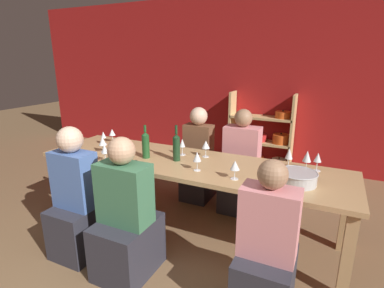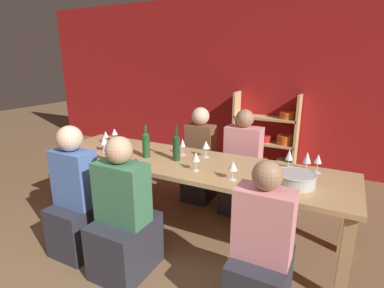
% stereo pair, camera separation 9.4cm
% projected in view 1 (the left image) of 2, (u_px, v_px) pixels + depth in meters
% --- Properties ---
extents(wall_back_red, '(8.80, 0.06, 2.70)m').
position_uv_depth(wall_back_red, '(250.00, 82.00, 4.86)').
color(wall_back_red, '#A31919').
rests_on(wall_back_red, ground_plane).
extents(shelf_unit, '(1.00, 0.30, 1.21)m').
position_uv_depth(shelf_unit, '(264.00, 140.00, 4.80)').
color(shelf_unit, tan).
rests_on(shelf_unit, ground_plane).
extents(dining_table, '(3.04, 0.83, 0.76)m').
position_uv_depth(dining_table, '(188.00, 169.00, 2.94)').
color(dining_table, tan).
rests_on(dining_table, ground_plane).
extents(mixing_bowl, '(0.32, 0.32, 0.10)m').
position_uv_depth(mixing_bowl, '(297.00, 177.00, 2.39)').
color(mixing_bowl, '#B7BABC').
rests_on(mixing_bowl, dining_table).
extents(wine_bottle_green, '(0.07, 0.07, 0.35)m').
position_uv_depth(wine_bottle_green, '(176.00, 147.00, 2.90)').
color(wine_bottle_green, '#19381E').
rests_on(wine_bottle_green, dining_table).
extents(wine_bottle_dark, '(0.08, 0.08, 0.34)m').
position_uv_depth(wine_bottle_dark, '(146.00, 145.00, 2.98)').
color(wine_bottle_dark, '#1E4C23').
rests_on(wine_bottle_dark, dining_table).
extents(wine_glass_white_a, '(0.08, 0.08, 0.16)m').
position_uv_depth(wine_glass_white_a, '(103.00, 142.00, 3.18)').
color(wine_glass_white_a, white).
rests_on(wine_glass_white_a, dining_table).
extents(wine_glass_empty_a, '(0.08, 0.08, 0.16)m').
position_uv_depth(wine_glass_empty_a, '(235.00, 166.00, 2.46)').
color(wine_glass_empty_a, white).
rests_on(wine_glass_empty_a, dining_table).
extents(wine_glass_white_b, '(0.07, 0.07, 0.17)m').
position_uv_depth(wine_glass_white_b, '(182.00, 144.00, 3.08)').
color(wine_glass_white_b, white).
rests_on(wine_glass_white_b, dining_table).
extents(wine_glass_white_c, '(0.07, 0.07, 0.17)m').
position_uv_depth(wine_glass_white_c, '(197.00, 157.00, 2.64)').
color(wine_glass_white_c, white).
rests_on(wine_glass_white_c, dining_table).
extents(wine_glass_white_d, '(0.07, 0.07, 0.15)m').
position_uv_depth(wine_glass_white_d, '(69.00, 137.00, 3.38)').
color(wine_glass_white_d, white).
rests_on(wine_glass_white_d, dining_table).
extents(wine_glass_empty_b, '(0.07, 0.07, 0.15)m').
position_uv_depth(wine_glass_empty_b, '(103.00, 135.00, 3.47)').
color(wine_glass_empty_b, white).
rests_on(wine_glass_empty_b, dining_table).
extents(wine_glass_red_a, '(0.07, 0.07, 0.19)m').
position_uv_depth(wine_glass_red_a, '(307.00, 157.00, 2.63)').
color(wine_glass_red_a, white).
rests_on(wine_glass_red_a, dining_table).
extents(wine_glass_white_e, '(0.08, 0.08, 0.16)m').
position_uv_depth(wine_glass_white_e, '(112.00, 133.00, 3.54)').
color(wine_glass_white_e, white).
rests_on(wine_glass_white_e, dining_table).
extents(wine_glass_white_f, '(0.07, 0.07, 0.17)m').
position_uv_depth(wine_glass_white_f, '(318.00, 158.00, 2.64)').
color(wine_glass_white_f, white).
rests_on(wine_glass_white_f, dining_table).
extents(wine_glass_white_g, '(0.07, 0.07, 0.18)m').
position_uv_depth(wine_glass_white_g, '(289.00, 154.00, 2.73)').
color(wine_glass_white_g, white).
rests_on(wine_glass_white_g, dining_table).
extents(wine_glass_white_h, '(0.06, 0.06, 0.18)m').
position_uv_depth(wine_glass_white_h, '(104.00, 149.00, 2.87)').
color(wine_glass_white_h, white).
rests_on(wine_glass_white_h, dining_table).
extents(wine_glass_red_b, '(0.08, 0.08, 0.17)m').
position_uv_depth(wine_glass_red_b, '(206.00, 145.00, 3.01)').
color(wine_glass_red_b, white).
rests_on(wine_glass_red_b, dining_table).
extents(cell_phone, '(0.15, 0.16, 0.01)m').
position_uv_depth(cell_phone, '(134.00, 163.00, 2.85)').
color(cell_phone, black).
rests_on(cell_phone, dining_table).
extents(person_near_a, '(0.37, 0.46, 1.14)m').
position_uv_depth(person_near_a, '(266.00, 261.00, 2.01)').
color(person_near_a, '#2D2D38').
rests_on(person_near_a, ground_plane).
extents(person_far_a, '(0.34, 0.43, 1.17)m').
position_uv_depth(person_far_a, '(198.00, 165.00, 3.74)').
color(person_far_a, '#2D2D38').
rests_on(person_far_a, ground_plane).
extents(person_near_b, '(0.42, 0.52, 1.17)m').
position_uv_depth(person_near_b, '(127.00, 226.00, 2.41)').
color(person_near_b, '#2D2D38').
rests_on(person_near_b, ground_plane).
extents(person_far_b, '(0.40, 0.50, 1.19)m').
position_uv_depth(person_far_b, '(241.00, 174.00, 3.47)').
color(person_far_b, '#2D2D38').
rests_on(person_far_b, ground_plane).
extents(person_near_c, '(0.38, 0.47, 1.19)m').
position_uv_depth(person_near_c, '(78.00, 208.00, 2.67)').
color(person_near_c, '#2D2D38').
rests_on(person_near_c, ground_plane).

